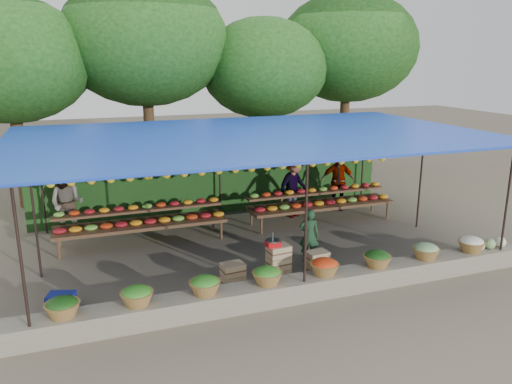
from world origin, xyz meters
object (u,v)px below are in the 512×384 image
object	(u,v)px
crate_counter	(277,266)
weighing_scale	(273,243)
vendor_seated	(309,236)
blue_crate_front	(61,301)

from	to	relation	value
crate_counter	weighing_scale	world-z (taller)	weighing_scale
weighing_scale	vendor_seated	xyz separation A→B (m)	(1.16, 0.67, -0.22)
crate_counter	blue_crate_front	distance (m)	4.25
crate_counter	vendor_seated	xyz separation A→B (m)	(1.05, 0.67, 0.31)
weighing_scale	blue_crate_front	bearing A→B (deg)	176.87
crate_counter	vendor_seated	bearing A→B (deg)	32.65
crate_counter	vendor_seated	size ratio (longest dim) A/B	1.91
weighing_scale	blue_crate_front	size ratio (longest dim) A/B	0.65
crate_counter	weighing_scale	distance (m)	0.54
weighing_scale	vendor_seated	bearing A→B (deg)	30.22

